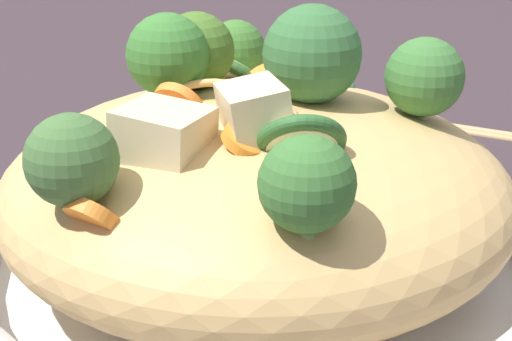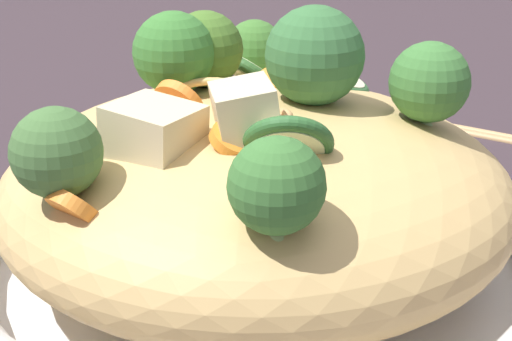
{
  "view_description": "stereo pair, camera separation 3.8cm",
  "coord_description": "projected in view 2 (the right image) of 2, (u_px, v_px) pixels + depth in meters",
  "views": [
    {
      "loc": [
        -0.28,
        0.22,
        0.22
      ],
      "look_at": [
        0.0,
        0.0,
        0.08
      ],
      "focal_mm": 53.33,
      "sensor_mm": 36.0,
      "label": 1
    },
    {
      "loc": [
        -0.3,
        0.19,
        0.22
      ],
      "look_at": [
        0.0,
        0.0,
        0.08
      ],
      "focal_mm": 53.33,
      "sensor_mm": 36.0,
      "label": 2
    }
  ],
  "objects": [
    {
      "name": "ground_plane",
      "position": [
        256.0,
        301.0,
        0.41
      ],
      "size": [
        3.0,
        3.0,
        0.0
      ],
      "primitive_type": "plane",
      "color": "#35292E"
    },
    {
      "name": "serving_bowl",
      "position": [
        256.0,
        258.0,
        0.4
      ],
      "size": [
        0.33,
        0.33,
        0.05
      ],
      "color": "white",
      "rests_on": "ground_plane"
    },
    {
      "name": "zucchini_slices",
      "position": [
        291.0,
        96.0,
        0.4
      ],
      "size": [
        0.16,
        0.14,
        0.04
      ],
      "color": "beige",
      "rests_on": "serving_bowl"
    },
    {
      "name": "broccoli_florets",
      "position": [
        253.0,
        79.0,
        0.37
      ],
      "size": [
        0.23,
        0.22,
        0.08
      ],
      "color": "#9BC27A",
      "rests_on": "serving_bowl"
    },
    {
      "name": "chicken_chunks",
      "position": [
        198.0,
        126.0,
        0.33
      ],
      "size": [
        0.06,
        0.08,
        0.03
      ],
      "color": "beige",
      "rests_on": "serving_bowl"
    },
    {
      "name": "noodle_heap",
      "position": [
        256.0,
        186.0,
        0.39
      ],
      "size": [
        0.26,
        0.26,
        0.1
      ],
      "color": "tan",
      "rests_on": "serving_bowl"
    },
    {
      "name": "carrot_coins",
      "position": [
        186.0,
        125.0,
        0.35
      ],
      "size": [
        0.09,
        0.16,
        0.04
      ],
      "color": "orange",
      "rests_on": "serving_bowl"
    }
  ]
}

